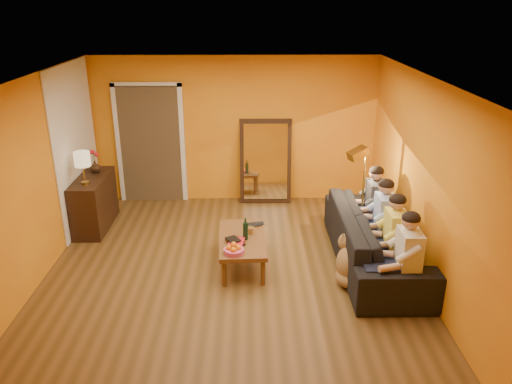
{
  "coord_description": "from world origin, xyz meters",
  "views": [
    {
      "loc": [
        0.26,
        -5.9,
        3.5
      ],
      "look_at": [
        0.35,
        0.5,
        1.0
      ],
      "focal_mm": 35.0,
      "sensor_mm": 36.0,
      "label": 1
    }
  ],
  "objects_px": {
    "sideboard": "(94,202)",
    "table_lamp": "(83,168)",
    "person_mid_right": "(384,221)",
    "mirror_frame": "(266,161)",
    "person_mid_left": "(395,239)",
    "dog": "(350,260)",
    "tumbler": "(251,230)",
    "sofa": "(375,239)",
    "floor_lamp": "(363,195)",
    "laptop": "(255,226)",
    "coffee_table": "(242,251)",
    "person_far_left": "(408,259)",
    "person_far_right": "(375,205)",
    "wine_bottle": "(245,229)",
    "vase": "(95,167)"
  },
  "relations": [
    {
      "from": "sideboard",
      "to": "floor_lamp",
      "type": "height_order",
      "value": "floor_lamp"
    },
    {
      "from": "floor_lamp",
      "to": "tumbler",
      "type": "bearing_deg",
      "value": 179.78
    },
    {
      "from": "mirror_frame",
      "to": "person_mid_left",
      "type": "bearing_deg",
      "value": -60.59
    },
    {
      "from": "table_lamp",
      "to": "wine_bottle",
      "type": "relative_size",
      "value": 1.65
    },
    {
      "from": "table_lamp",
      "to": "sofa",
      "type": "height_order",
      "value": "table_lamp"
    },
    {
      "from": "floor_lamp",
      "to": "tumbler",
      "type": "height_order",
      "value": "floor_lamp"
    },
    {
      "from": "sideboard",
      "to": "floor_lamp",
      "type": "bearing_deg",
      "value": -6.77
    },
    {
      "from": "coffee_table",
      "to": "laptop",
      "type": "height_order",
      "value": "laptop"
    },
    {
      "from": "sideboard",
      "to": "tumbler",
      "type": "bearing_deg",
      "value": -24.81
    },
    {
      "from": "person_far_right",
      "to": "vase",
      "type": "bearing_deg",
      "value": 168.71
    },
    {
      "from": "dog",
      "to": "tumbler",
      "type": "distance_m",
      "value": 1.43
    },
    {
      "from": "table_lamp",
      "to": "floor_lamp",
      "type": "xyz_separation_m",
      "value": [
        4.2,
        -0.2,
        -0.39
      ]
    },
    {
      "from": "sofa",
      "to": "person_far_left",
      "type": "distance_m",
      "value": 1.03
    },
    {
      "from": "person_far_left",
      "to": "vase",
      "type": "bearing_deg",
      "value": 150.01
    },
    {
      "from": "sideboard",
      "to": "table_lamp",
      "type": "xyz_separation_m",
      "value": [
        0.0,
        -0.3,
        0.68
      ]
    },
    {
      "from": "table_lamp",
      "to": "person_far_left",
      "type": "height_order",
      "value": "table_lamp"
    },
    {
      "from": "person_mid_right",
      "to": "sofa",
      "type": "bearing_deg",
      "value": -142.43
    },
    {
      "from": "coffee_table",
      "to": "floor_lamp",
      "type": "relative_size",
      "value": 0.85
    },
    {
      "from": "laptop",
      "to": "sideboard",
      "type": "bearing_deg",
      "value": 147.94
    },
    {
      "from": "mirror_frame",
      "to": "dog",
      "type": "xyz_separation_m",
      "value": [
        1.0,
        -2.88,
        -0.42
      ]
    },
    {
      "from": "table_lamp",
      "to": "sofa",
      "type": "distance_m",
      "value": 4.41
    },
    {
      "from": "person_mid_right",
      "to": "dog",
      "type": "bearing_deg",
      "value": -132.72
    },
    {
      "from": "person_far_right",
      "to": "floor_lamp",
      "type": "bearing_deg",
      "value": 143.33
    },
    {
      "from": "sideboard",
      "to": "coffee_table",
      "type": "distance_m",
      "value": 2.72
    },
    {
      "from": "floor_lamp",
      "to": "vase",
      "type": "bearing_deg",
      "value": 148.28
    },
    {
      "from": "sofa",
      "to": "person_mid_left",
      "type": "height_order",
      "value": "person_mid_left"
    },
    {
      "from": "sofa",
      "to": "dog",
      "type": "bearing_deg",
      "value": 139.58
    },
    {
      "from": "person_mid_left",
      "to": "wine_bottle",
      "type": "distance_m",
      "value": 1.97
    },
    {
      "from": "tumbler",
      "to": "vase",
      "type": "height_order",
      "value": "vase"
    },
    {
      "from": "mirror_frame",
      "to": "dog",
      "type": "bearing_deg",
      "value": -70.78
    },
    {
      "from": "coffee_table",
      "to": "mirror_frame",
      "type": "bearing_deg",
      "value": 77.84
    },
    {
      "from": "table_lamp",
      "to": "person_mid_left",
      "type": "height_order",
      "value": "table_lamp"
    },
    {
      "from": "dog",
      "to": "person_mid_left",
      "type": "relative_size",
      "value": 0.56
    },
    {
      "from": "coffee_table",
      "to": "floor_lamp",
      "type": "distance_m",
      "value": 2.04
    },
    {
      "from": "mirror_frame",
      "to": "dog",
      "type": "distance_m",
      "value": 3.08
    },
    {
      "from": "mirror_frame",
      "to": "laptop",
      "type": "height_order",
      "value": "mirror_frame"
    },
    {
      "from": "floor_lamp",
      "to": "person_far_right",
      "type": "distance_m",
      "value": 0.23
    },
    {
      "from": "mirror_frame",
      "to": "tumbler",
      "type": "relative_size",
      "value": 15.11
    },
    {
      "from": "person_mid_left",
      "to": "person_mid_right",
      "type": "height_order",
      "value": "same"
    },
    {
      "from": "table_lamp",
      "to": "person_mid_left",
      "type": "bearing_deg",
      "value": -18.03
    },
    {
      "from": "sofa",
      "to": "floor_lamp",
      "type": "xyz_separation_m",
      "value": [
        -0.04,
        0.77,
        0.34
      ]
    },
    {
      "from": "coffee_table",
      "to": "floor_lamp",
      "type": "xyz_separation_m",
      "value": [
        1.81,
        0.78,
        0.51
      ]
    },
    {
      "from": "vase",
      "to": "sofa",
      "type": "bearing_deg",
      "value": -19.75
    },
    {
      "from": "table_lamp",
      "to": "person_mid_left",
      "type": "xyz_separation_m",
      "value": [
        4.37,
        -1.42,
        -0.49
      ]
    },
    {
      "from": "wine_bottle",
      "to": "laptop",
      "type": "height_order",
      "value": "wine_bottle"
    },
    {
      "from": "person_mid_right",
      "to": "laptop",
      "type": "distance_m",
      "value": 1.82
    },
    {
      "from": "laptop",
      "to": "table_lamp",
      "type": "bearing_deg",
      "value": 154.05
    },
    {
      "from": "person_mid_right",
      "to": "mirror_frame",
      "type": "bearing_deg",
      "value": 125.05
    },
    {
      "from": "floor_lamp",
      "to": "person_far_left",
      "type": "bearing_deg",
      "value": -106.29
    },
    {
      "from": "dog",
      "to": "floor_lamp",
      "type": "bearing_deg",
      "value": 50.2
    }
  ]
}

